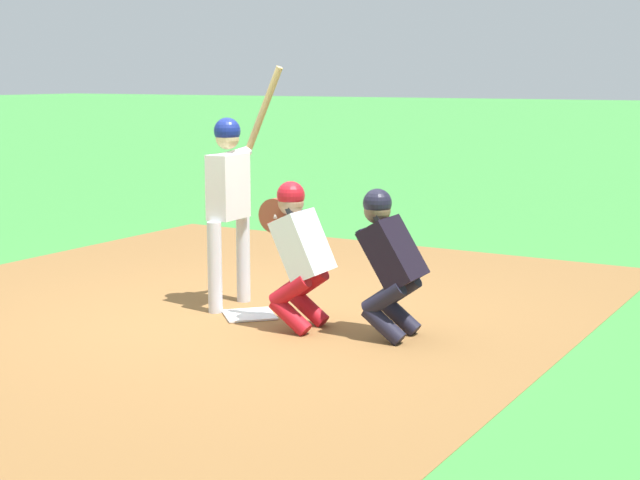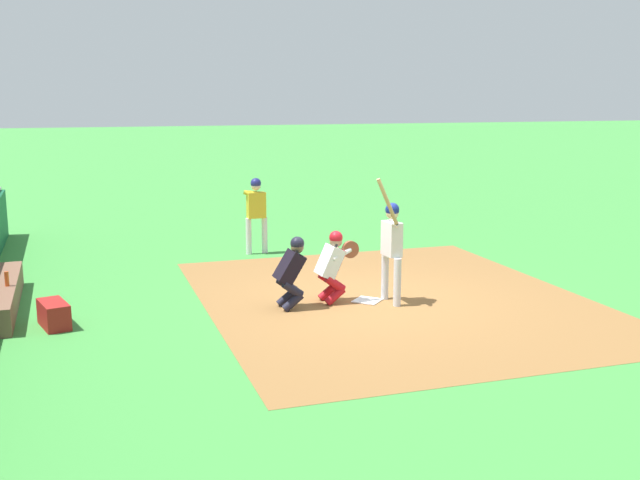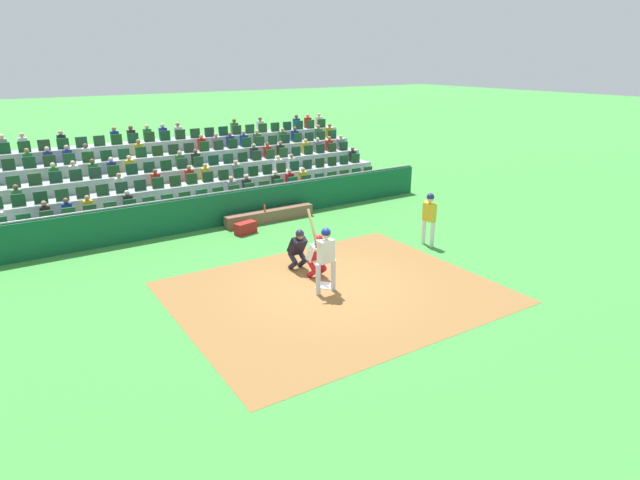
# 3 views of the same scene
# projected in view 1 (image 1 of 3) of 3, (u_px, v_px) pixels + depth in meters

# --- Properties ---
(ground_plane) EXTENTS (160.00, 160.00, 0.00)m
(ground_plane) POSITION_uv_depth(u_px,v_px,m) (249.00, 316.00, 8.55)
(ground_plane) COLOR #3D8E3B
(infield_dirt_patch) EXTENTS (8.12, 6.70, 0.01)m
(infield_dirt_patch) POSITION_uv_depth(u_px,v_px,m) (205.00, 309.00, 8.79)
(infield_dirt_patch) COLOR olive
(infield_dirt_patch) RESTS_ON ground_plane
(home_plate_marker) EXTENTS (0.62, 0.62, 0.02)m
(home_plate_marker) POSITION_uv_depth(u_px,v_px,m) (249.00, 315.00, 8.54)
(home_plate_marker) COLOR white
(home_plate_marker) RESTS_ON infield_dirt_patch
(batter_at_plate) EXTENTS (0.63, 0.54, 2.23)m
(batter_at_plate) POSITION_uv_depth(u_px,v_px,m) (230.00, 191.00, 8.71)
(batter_at_plate) COLOR silver
(batter_at_plate) RESTS_ON ground_plane
(catcher_crouching) EXTENTS (0.48, 0.72, 1.29)m
(catcher_crouching) POSITION_uv_depth(u_px,v_px,m) (297.00, 247.00, 8.01)
(catcher_crouching) COLOR red
(catcher_crouching) RESTS_ON ground_plane
(home_plate_umpire) EXTENTS (0.47, 0.52, 1.25)m
(home_plate_umpire) POSITION_uv_depth(u_px,v_px,m) (388.00, 257.00, 7.74)
(home_plate_umpire) COLOR black
(home_plate_umpire) RESTS_ON ground_plane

